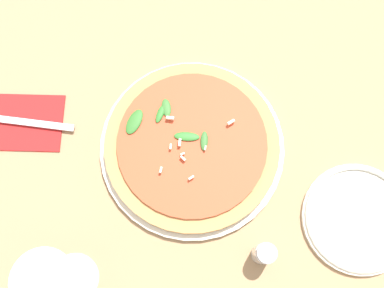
{
  "coord_description": "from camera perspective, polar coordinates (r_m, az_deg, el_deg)",
  "views": [
    {
      "loc": [
        0.04,
        0.23,
        0.75
      ],
      "look_at": [
        0.02,
        0.03,
        0.03
      ],
      "focal_mm": 42.0,
      "sensor_mm": 36.0,
      "label": 1
    }
  ],
  "objects": [
    {
      "name": "fork",
      "position": [
        0.84,
        -21.98,
        2.8
      ],
      "size": [
        0.22,
        0.07,
        0.0
      ],
      "rotation": [
        0.0,
        0.0,
        -0.24
      ],
      "color": "silver",
      "rests_on": "ground_plane"
    },
    {
      "name": "napkin",
      "position": [
        0.84,
        -21.35,
        2.63
      ],
      "size": [
        0.17,
        0.12,
        0.01
      ],
      "rotation": [
        0.0,
        0.0,
        -0.14
      ],
      "color": "#B21E1E",
      "rests_on": "ground_plane"
    },
    {
      "name": "shaker_pepper",
      "position": [
        0.73,
        9.11,
        -13.59
      ],
      "size": [
        0.03,
        0.03,
        0.07
      ],
      "color": "silver",
      "rests_on": "ground_plane"
    },
    {
      "name": "wine_glass",
      "position": [
        0.66,
        -17.14,
        -16.19
      ],
      "size": [
        0.08,
        0.08,
        0.16
      ],
      "color": "white",
      "rests_on": "ground_plane"
    },
    {
      "name": "pizza_arugula_main",
      "position": [
        0.76,
        -0.02,
        -0.25
      ],
      "size": [
        0.31,
        0.31,
        0.05
      ],
      "color": "silver",
      "rests_on": "ground_plane"
    },
    {
      "name": "side_plate_white",
      "position": [
        0.79,
        20.33,
        -8.85
      ],
      "size": [
        0.18,
        0.18,
        0.02
      ],
      "color": "silver",
      "rests_on": "ground_plane"
    },
    {
      "name": "ground_plane",
      "position": [
        0.79,
        1.22,
        1.86
      ],
      "size": [
        6.0,
        6.0,
        0.0
      ],
      "primitive_type": "plane",
      "color": "#9E7A56"
    }
  ]
}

